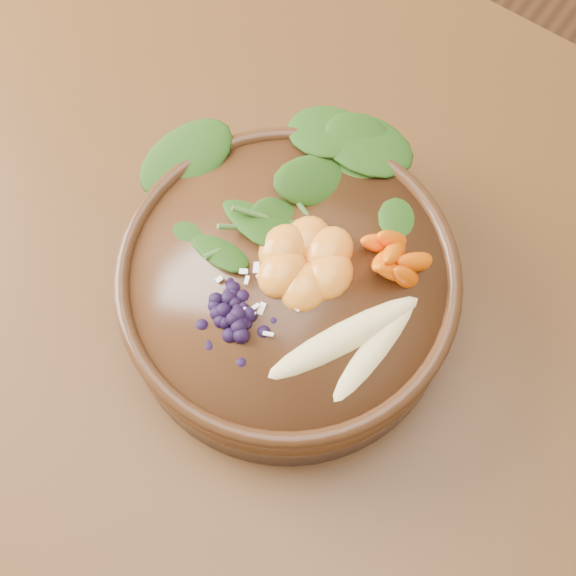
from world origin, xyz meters
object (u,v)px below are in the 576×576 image
banana_halves (361,337)px  blueberry_pile (233,311)px  stoneware_bowl (288,292)px  kale_heap (307,184)px  mandarin_cluster (306,255)px  carrot_cluster (405,240)px  dining_table (220,277)px

banana_halves → blueberry_pile: 0.11m
stoneware_bowl → kale_heap: kale_heap is taller
stoneware_bowl → kale_heap: 0.11m
mandarin_cluster → stoneware_bowl: bearing=-110.2°
kale_heap → banana_halves: 0.15m
stoneware_bowl → kale_heap: (-0.03, 0.08, 0.07)m
carrot_cluster → banana_halves: bearing=-66.9°
carrot_cluster → banana_halves: size_ratio=0.52×
kale_heap → stoneware_bowl: bearing=-67.0°
banana_halves → mandarin_cluster: mandarin_cluster is taller
stoneware_bowl → carrot_cluster: 0.13m
stoneware_bowl → banana_halves: banana_halves is taller
banana_halves → blueberry_pile: blueberry_pile is taller
carrot_cluster → mandarin_cluster: 0.09m
blueberry_pile → kale_heap: bearing=97.9°
stoneware_bowl → mandarin_cluster: 0.06m
kale_heap → blueberry_pile: kale_heap is taller
mandarin_cluster → kale_heap: bearing=124.3°
blueberry_pile → banana_halves: bearing=24.6°
mandarin_cluster → banana_halves: bearing=-23.6°
kale_heap → mandarin_cluster: kale_heap is taller
kale_heap → carrot_cluster: size_ratio=2.38×
dining_table → banana_halves: bearing=-9.7°
banana_halves → mandarin_cluster: 0.09m
stoneware_bowl → carrot_cluster: bearing=42.4°
stoneware_bowl → banana_halves: bearing=-11.1°
stoneware_bowl → blueberry_pile: 0.09m
dining_table → blueberry_pile: size_ratio=10.94×
kale_heap → dining_table: bearing=-142.0°
kale_heap → blueberry_pile: (0.02, -0.14, -0.00)m
dining_table → blueberry_pile: 0.24m
mandarin_cluster → dining_table: bearing=-178.7°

